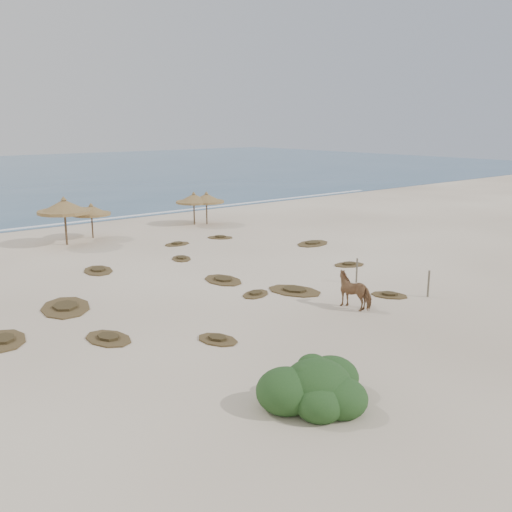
# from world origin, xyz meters

# --- Properties ---
(ground) EXTENTS (160.00, 160.00, 0.00)m
(ground) POSITION_xyz_m (0.00, 0.00, 0.00)
(ground) COLOR #F6E5CB
(ground) RESTS_ON ground
(foam_line) EXTENTS (70.00, 0.60, 0.01)m
(foam_line) POSITION_xyz_m (0.00, 26.00, 0.00)
(foam_line) COLOR white
(foam_line) RESTS_ON ground
(palapa_2) EXTENTS (3.41, 3.41, 3.16)m
(palapa_2) POSITION_xyz_m (-2.88, 18.16, 2.45)
(palapa_2) COLOR brown
(palapa_2) RESTS_ON ground
(palapa_3) EXTENTS (3.41, 3.41, 2.43)m
(palapa_3) POSITION_xyz_m (-0.65, 19.21, 1.88)
(palapa_3) COLOR brown
(palapa_3) RESTS_ON ground
(palapa_4) EXTENTS (3.36, 3.36, 2.56)m
(palapa_4) POSITION_xyz_m (7.62, 19.23, 1.99)
(palapa_4) COLOR brown
(palapa_4) RESTS_ON ground
(palapa_5) EXTENTS (3.54, 3.54, 2.55)m
(palapa_5) POSITION_xyz_m (8.54, 18.84, 1.98)
(palapa_5) COLOR brown
(palapa_5) RESTS_ON ground
(horse) EXTENTS (1.11, 1.90, 1.51)m
(horse) POSITION_xyz_m (1.81, -2.15, 0.76)
(horse) COLOR #966744
(horse) RESTS_ON ground
(fence_post_near) EXTENTS (0.10, 0.10, 1.24)m
(fence_post_near) POSITION_xyz_m (5.53, -3.25, 0.62)
(fence_post_near) COLOR #716854
(fence_post_near) RESTS_ON ground
(fence_post_far) EXTENTS (0.10, 0.10, 1.23)m
(fence_post_far) POSITION_xyz_m (4.84, 0.39, 0.61)
(fence_post_far) COLOR #716854
(fence_post_far) RESTS_ON ground
(bush) EXTENTS (3.36, 2.95, 1.50)m
(bush) POSITION_xyz_m (-5.59, -7.19, 0.49)
(bush) COLOR #2D5122
(bush) RESTS_ON ground
(scrub_0) EXTENTS (2.09, 2.68, 0.16)m
(scrub_0) POSITION_xyz_m (-11.03, 3.28, 0.05)
(scrub_0) COLOR brown
(scrub_0) RESTS_ON ground
(scrub_1) EXTENTS (2.92, 3.61, 0.16)m
(scrub_1) POSITION_xyz_m (-7.86, 5.56, 0.05)
(scrub_1) COLOR brown
(scrub_1) RESTS_ON ground
(scrub_2) EXTENTS (1.86, 1.56, 0.16)m
(scrub_2) POSITION_xyz_m (-0.35, 1.92, 0.05)
(scrub_2) COLOR brown
(scrub_2) RESTS_ON ground
(scrub_3) EXTENTS (1.68, 2.48, 0.16)m
(scrub_3) POSITION_xyz_m (-0.10, 4.80, 0.05)
(scrub_3) COLOR brown
(scrub_3) RESTS_ON ground
(scrub_4) EXTENTS (2.03, 1.68, 0.16)m
(scrub_4) POSITION_xyz_m (7.18, 2.95, 0.05)
(scrub_4) COLOR brown
(scrub_4) RESTS_ON ground
(scrub_5) EXTENTS (2.83, 2.13, 0.16)m
(scrub_5) POSITION_xyz_m (9.61, 8.25, 0.05)
(scrub_5) COLOR brown
(scrub_5) RESTS_ON ground
(scrub_7) EXTENTS (1.82, 1.25, 0.16)m
(scrub_7) POSITION_xyz_m (2.68, 13.71, 0.05)
(scrub_7) COLOR brown
(scrub_7) RESTS_ON ground
(scrub_9) EXTENTS (2.47, 3.06, 0.16)m
(scrub_9) POSITION_xyz_m (1.40, 1.19, 0.05)
(scrub_9) COLOR brown
(scrub_9) RESTS_ON ground
(scrub_10) EXTENTS (2.03, 2.03, 0.16)m
(scrub_10) POSITION_xyz_m (6.11, 13.70, 0.05)
(scrub_10) COLOR brown
(scrub_10) RESTS_ON ground
(scrub_11) EXTENTS (1.46, 1.89, 0.16)m
(scrub_11) POSITION_xyz_m (-4.97, -1.55, 0.05)
(scrub_11) COLOR brown
(scrub_11) RESTS_ON ground
(scrub_12) EXTENTS (1.74, 1.97, 0.16)m
(scrub_12) POSITION_xyz_m (4.29, -2.07, 0.05)
(scrub_12) COLOR brown
(scrub_12) RESTS_ON ground
(scrub_13) EXTENTS (1.99, 2.56, 0.16)m
(scrub_13) POSITION_xyz_m (-4.15, 10.55, 0.05)
(scrub_13) COLOR brown
(scrub_13) RESTS_ON ground
(scrub_14) EXTENTS (1.70, 2.30, 0.16)m
(scrub_14) POSITION_xyz_m (-8.00, 1.06, 0.05)
(scrub_14) COLOR brown
(scrub_14) RESTS_ON ground
(scrub_15) EXTENTS (1.66, 1.95, 0.16)m
(scrub_15) POSITION_xyz_m (0.74, 10.08, 0.05)
(scrub_15) COLOR brown
(scrub_15) RESTS_ON ground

